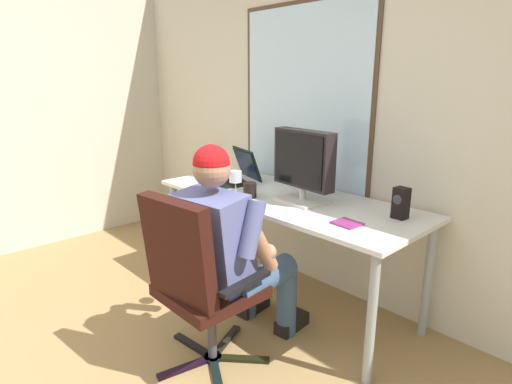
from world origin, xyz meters
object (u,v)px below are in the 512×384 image
object	(u,v)px
desk_speaker	(401,203)
coffee_mug	(250,190)
desk	(284,207)
cd_case	(347,223)
laptop	(236,173)
wine_glass	(235,178)
person_seated	(231,247)
crt_monitor	(303,162)
office_chair	(195,276)

from	to	relation	value
desk_speaker	coffee_mug	xyz separation A→B (m)	(-0.88, -0.33, -0.04)
desk	cd_case	world-z (taller)	cd_case
laptop	desk_speaker	xyz separation A→B (m)	(1.27, 0.11, 0.02)
wine_glass	desk	bearing A→B (deg)	37.22
person_seated	coffee_mug	xyz separation A→B (m)	(-0.31, 0.42, 0.18)
wine_glass	coffee_mug	size ratio (longest dim) A/B	1.60
crt_monitor	cd_case	world-z (taller)	crt_monitor
desk	crt_monitor	world-z (taller)	crt_monitor
crt_monitor	coffee_mug	bearing A→B (deg)	-149.04
crt_monitor	laptop	bearing A→B (deg)	177.04
laptop	cd_case	xyz separation A→B (m)	(1.13, -0.18, -0.06)
desk_speaker	wine_glass	bearing A→B (deg)	-161.70
crt_monitor	desk	bearing A→B (deg)	175.64
desk_speaker	cd_case	world-z (taller)	desk_speaker
person_seated	cd_case	bearing A→B (deg)	46.47
office_chair	laptop	size ratio (longest dim) A/B	2.31
desk	wine_glass	distance (m)	0.38
desk	crt_monitor	distance (m)	0.37
coffee_mug	cd_case	bearing A→B (deg)	2.32
coffee_mug	desk_speaker	bearing A→B (deg)	20.24
cd_case	coffee_mug	distance (m)	0.74
desk_speaker	coffee_mug	bearing A→B (deg)	-159.76
desk	laptop	world-z (taller)	laptop
crt_monitor	coffee_mug	world-z (taller)	crt_monitor
desk	desk_speaker	bearing A→B (deg)	10.21
crt_monitor	cd_case	size ratio (longest dim) A/B	3.04
crt_monitor	cd_case	distance (m)	0.53
wine_glass	coffee_mug	bearing A→B (deg)	4.34
office_chair	person_seated	xyz separation A→B (m)	(-0.02, 0.26, 0.08)
person_seated	coffee_mug	world-z (taller)	person_seated
crt_monitor	cd_case	bearing A→B (deg)	-18.41
desk	crt_monitor	xyz separation A→B (m)	(0.16, -0.01, 0.33)
cd_case	desk_speaker	bearing A→B (deg)	64.23
crt_monitor	wine_glass	distance (m)	0.49
office_chair	cd_case	size ratio (longest dim) A/B	6.51
office_chair	wine_glass	size ratio (longest dim) A/B	6.15
crt_monitor	desk_speaker	size ratio (longest dim) A/B	2.58
laptop	wine_glass	world-z (taller)	laptop
desk	crt_monitor	bearing A→B (deg)	-4.36
cd_case	coffee_mug	xyz separation A→B (m)	(-0.74, -0.03, 0.04)
crt_monitor	cd_case	xyz separation A→B (m)	(0.44, -0.15, -0.25)
crt_monitor	wine_glass	world-z (taller)	crt_monitor
crt_monitor	coffee_mug	size ratio (longest dim) A/B	4.60
desk	desk_speaker	xyz separation A→B (m)	(0.75, 0.14, 0.16)
laptop	desk_speaker	world-z (taller)	laptop
desk	coffee_mug	bearing A→B (deg)	-124.73
desk	coffee_mug	xyz separation A→B (m)	(-0.13, -0.19, 0.12)
desk	wine_glass	size ratio (longest dim) A/B	11.90
wine_glass	cd_case	xyz separation A→B (m)	(0.87, 0.04, -0.11)
desk_speaker	laptop	bearing A→B (deg)	-174.96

